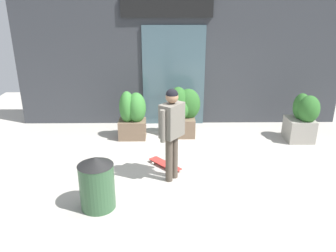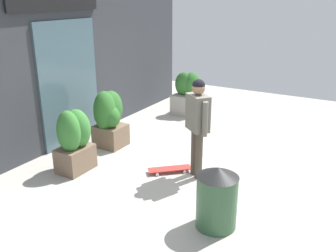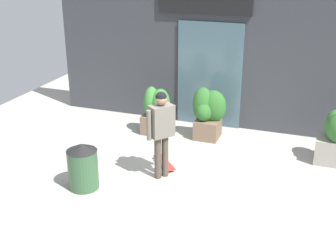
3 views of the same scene
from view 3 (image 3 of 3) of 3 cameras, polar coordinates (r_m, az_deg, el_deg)
ground_plane at (r=8.70m, az=1.31°, el=-6.33°), size 12.00×12.00×0.00m
building_facade at (r=10.77m, az=6.45°, el=8.91°), size 8.24×0.31×3.44m
skateboarder at (r=8.21m, az=-0.87°, el=-0.00°), size 0.47×0.50×1.71m
skateboard at (r=9.05m, az=-0.51°, el=-4.68°), size 0.66×0.70×0.08m
planter_box_left at (r=10.38m, az=-1.50°, el=2.06°), size 0.65×0.51×1.14m
planter_box_right at (r=9.57m, az=20.41°, el=-1.29°), size 0.64×0.65×1.11m
planter_box_mid at (r=10.19m, az=5.06°, el=1.80°), size 0.77×0.59×1.19m
trash_bin at (r=8.23m, az=-10.83°, el=-5.02°), size 0.56×0.56×0.88m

